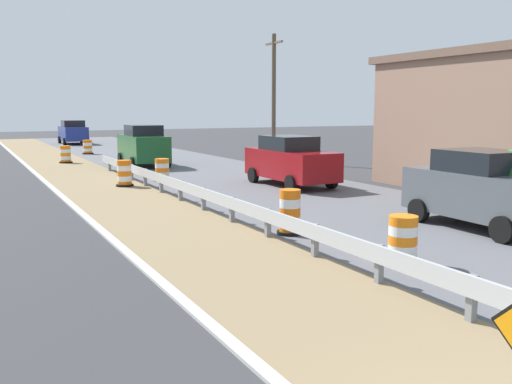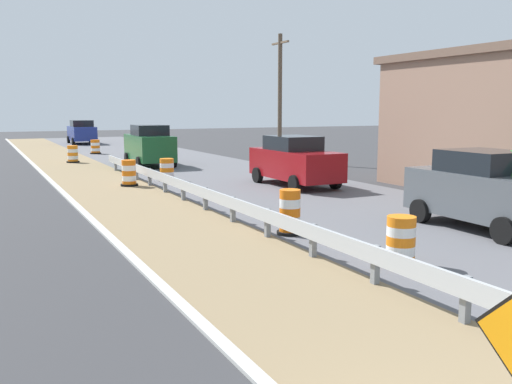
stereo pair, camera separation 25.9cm
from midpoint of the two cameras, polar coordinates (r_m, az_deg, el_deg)
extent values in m
cube|color=slate|center=(8.71, 20.52, -10.20)|extent=(0.12, 0.12, 0.70)
cube|color=slate|center=(10.10, 11.84, -7.26)|extent=(0.12, 0.12, 0.70)
cube|color=slate|center=(11.68, 5.46, -4.95)|extent=(0.12, 0.12, 0.70)
cube|color=slate|center=(13.39, 0.68, -3.18)|extent=(0.12, 0.12, 0.70)
cube|color=slate|center=(15.17, -2.99, -1.79)|extent=(0.12, 0.12, 0.70)
cube|color=slate|center=(17.01, -5.88, -0.70)|extent=(0.12, 0.12, 0.70)
cube|color=slate|center=(18.89, -8.19, 0.18)|extent=(0.12, 0.12, 0.70)
cube|color=slate|center=(20.80, -10.08, 0.90)|extent=(0.12, 0.12, 0.70)
cube|color=slate|center=(22.73, -11.66, 1.50)|extent=(0.12, 0.12, 0.70)
cube|color=slate|center=(24.67, -12.99, 2.00)|extent=(0.12, 0.12, 0.70)
cube|color=slate|center=(26.63, -14.12, 2.43)|extent=(0.12, 0.12, 0.70)
cube|color=slate|center=(28.60, -15.10, 2.80)|extent=(0.12, 0.12, 0.70)
cylinder|color=orange|center=(11.53, 14.17, -6.66)|extent=(0.57, 0.57, 0.19)
cylinder|color=white|center=(11.48, 14.21, -5.73)|extent=(0.57, 0.57, 0.19)
cylinder|color=orange|center=(11.43, 14.25, -4.78)|extent=(0.57, 0.57, 0.19)
cylinder|color=white|center=(11.39, 14.28, -3.83)|extent=(0.57, 0.57, 0.19)
cylinder|color=orange|center=(11.35, 14.32, -2.87)|extent=(0.57, 0.57, 0.19)
cylinder|color=black|center=(11.54, 14.16, -6.94)|extent=(0.71, 0.71, 0.08)
cylinder|color=orange|center=(13.75, 2.96, -3.89)|extent=(0.52, 0.52, 0.22)
cylinder|color=white|center=(13.70, 2.97, -2.97)|extent=(0.52, 0.52, 0.22)
cylinder|color=orange|center=(13.66, 2.97, -2.06)|extent=(0.52, 0.52, 0.22)
cylinder|color=white|center=(13.62, 2.98, -1.13)|extent=(0.52, 0.52, 0.22)
cylinder|color=orange|center=(13.59, 2.99, -0.21)|extent=(0.52, 0.52, 0.22)
cylinder|color=black|center=(13.77, 2.96, -4.18)|extent=(0.65, 0.65, 0.08)
cylinder|color=orange|center=(22.82, -13.67, 0.84)|extent=(0.56, 0.56, 0.21)
cylinder|color=white|center=(22.80, -13.69, 1.37)|extent=(0.56, 0.56, 0.21)
cylinder|color=orange|center=(22.77, -13.71, 1.89)|extent=(0.56, 0.56, 0.21)
cylinder|color=white|center=(22.75, -13.73, 2.41)|extent=(0.56, 0.56, 0.21)
cylinder|color=orange|center=(22.73, -13.75, 2.94)|extent=(0.56, 0.56, 0.21)
cylinder|color=black|center=(22.83, -13.67, 0.68)|extent=(0.70, 0.70, 0.08)
cylinder|color=orange|center=(24.19, -9.92, 1.36)|extent=(0.60, 0.60, 0.19)
cylinder|color=white|center=(24.17, -9.93, 1.81)|extent=(0.60, 0.60, 0.19)
cylinder|color=orange|center=(24.15, -9.94, 2.27)|extent=(0.60, 0.60, 0.19)
cylinder|color=white|center=(24.13, -9.96, 2.72)|extent=(0.60, 0.60, 0.19)
cylinder|color=orange|center=(24.11, -9.97, 3.17)|extent=(0.60, 0.60, 0.19)
cylinder|color=black|center=(24.20, -9.92, 1.23)|extent=(0.75, 0.75, 0.08)
cylinder|color=orange|center=(33.66, -19.19, 3.01)|extent=(0.58, 0.58, 0.20)
cylinder|color=white|center=(33.64, -19.21, 3.35)|extent=(0.58, 0.58, 0.20)
cylinder|color=orange|center=(33.63, -19.23, 3.68)|extent=(0.58, 0.58, 0.20)
cylinder|color=white|center=(33.61, -19.24, 4.02)|extent=(0.58, 0.58, 0.20)
cylinder|color=orange|center=(33.60, -19.26, 4.35)|extent=(0.58, 0.58, 0.20)
cylinder|color=black|center=(33.67, -19.19, 2.92)|extent=(0.73, 0.73, 0.08)
cylinder|color=orange|center=(39.80, -17.10, 3.89)|extent=(0.60, 0.60, 0.19)
cylinder|color=white|center=(39.79, -17.11, 4.17)|extent=(0.60, 0.60, 0.19)
cylinder|color=orange|center=(39.77, -17.12, 4.45)|extent=(0.60, 0.60, 0.19)
cylinder|color=white|center=(39.76, -17.13, 4.73)|extent=(0.60, 0.60, 0.19)
cylinder|color=orange|center=(39.75, -17.15, 5.01)|extent=(0.60, 0.60, 0.19)
cylinder|color=black|center=(39.80, -17.09, 3.81)|extent=(0.75, 0.75, 0.08)
cube|color=navy|center=(51.72, -18.46, 5.74)|extent=(1.99, 4.55, 1.20)
cube|color=black|center=(51.51, -18.47, 6.71)|extent=(1.76, 2.11, 0.56)
cylinder|color=black|center=(53.09, -19.71, 5.09)|extent=(0.23, 0.64, 0.64)
cylinder|color=black|center=(53.37, -17.65, 5.20)|extent=(0.23, 0.64, 0.64)
cylinder|color=black|center=(50.13, -19.25, 4.93)|extent=(0.23, 0.64, 0.64)
cylinder|color=black|center=(50.43, -17.08, 5.05)|extent=(0.23, 0.64, 0.64)
cube|color=#4C5156|center=(15.41, 22.08, -0.21)|extent=(1.98, 4.20, 1.14)
cube|color=black|center=(15.43, 21.79, 2.99)|extent=(1.74, 1.95, 0.56)
cylinder|color=black|center=(13.92, 23.59, -3.57)|extent=(0.23, 0.64, 0.64)
cylinder|color=black|center=(17.10, 20.63, -1.26)|extent=(0.23, 0.64, 0.64)
cylinder|color=black|center=(15.78, 15.94, -1.82)|extent=(0.23, 0.64, 0.64)
cube|color=#195128|center=(30.74, -11.78, 4.49)|extent=(1.98, 4.55, 1.34)
cube|color=black|center=(30.51, -11.76, 6.25)|extent=(1.72, 2.12, 0.56)
cylinder|color=black|center=(32.03, -13.98, 3.37)|extent=(0.24, 0.65, 0.64)
cylinder|color=black|center=(32.45, -10.82, 3.54)|extent=(0.24, 0.65, 0.64)
cylinder|color=black|center=(29.14, -12.77, 2.93)|extent=(0.24, 0.65, 0.64)
cylinder|color=black|center=(29.61, -9.33, 3.11)|extent=(0.24, 0.65, 0.64)
cube|color=maroon|center=(22.34, 3.27, 2.91)|extent=(1.84, 4.60, 1.11)
cube|color=black|center=(22.43, 3.05, 5.08)|extent=(1.65, 2.12, 0.56)
cylinder|color=black|center=(21.64, 7.42, 1.18)|extent=(0.22, 0.64, 0.64)
cylinder|color=black|center=(20.64, 3.27, 0.88)|extent=(0.22, 0.64, 0.64)
cylinder|color=black|center=(24.16, 3.25, 2.00)|extent=(0.22, 0.64, 0.64)
cylinder|color=black|center=(23.27, -0.61, 1.76)|extent=(0.22, 0.64, 0.64)
cylinder|color=brown|center=(32.01, 1.60, 9.54)|extent=(0.24, 0.24, 7.24)
cube|color=brown|center=(32.21, 1.62, 15.10)|extent=(0.12, 1.80, 0.10)
camera|label=1|loc=(0.13, -90.54, -0.08)|focal=38.85mm
camera|label=2|loc=(0.13, 89.46, 0.08)|focal=38.85mm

